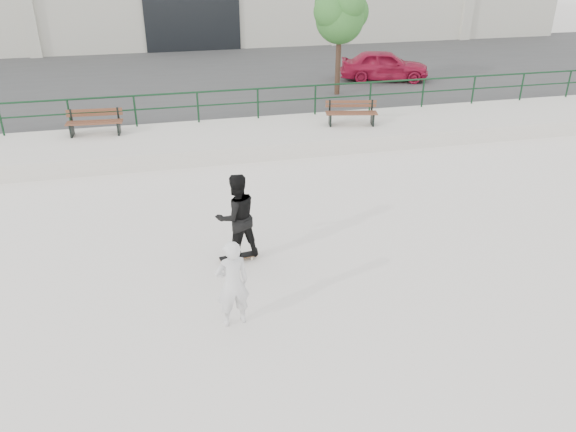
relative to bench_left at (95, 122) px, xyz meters
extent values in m
plane|color=silver|center=(4.22, -10.26, -0.88)|extent=(120.00, 120.00, 0.00)
cube|color=beige|center=(4.22, -0.76, -0.63)|extent=(30.00, 3.00, 0.50)
cube|color=#3A3A3A|center=(4.22, 7.74, -0.63)|extent=(60.00, 14.00, 0.50)
cylinder|color=#13361E|center=(4.22, 0.54, 0.62)|extent=(28.00, 0.06, 0.06)
cylinder|color=#13361E|center=(4.22, 0.54, 0.17)|extent=(28.00, 0.05, 0.05)
cylinder|color=#13361E|center=(-2.78, 0.54, 0.12)|extent=(0.06, 0.06, 1.00)
cylinder|color=#13361E|center=(-0.78, 0.54, 0.12)|extent=(0.06, 0.06, 1.00)
cylinder|color=#13361E|center=(1.22, 0.54, 0.12)|extent=(0.06, 0.06, 1.00)
cylinder|color=#13361E|center=(3.22, 0.54, 0.12)|extent=(0.06, 0.06, 1.00)
cylinder|color=#13361E|center=(5.22, 0.54, 0.12)|extent=(0.06, 0.06, 1.00)
cylinder|color=#13361E|center=(7.22, 0.54, 0.12)|extent=(0.06, 0.06, 1.00)
cylinder|color=#13361E|center=(9.22, 0.54, 0.12)|extent=(0.06, 0.06, 1.00)
cylinder|color=#13361E|center=(11.22, 0.54, 0.12)|extent=(0.06, 0.06, 1.00)
cylinder|color=#13361E|center=(13.22, 0.54, 0.12)|extent=(0.06, 0.06, 1.00)
cylinder|color=#13361E|center=(15.22, 0.54, 0.12)|extent=(0.06, 0.06, 1.00)
cylinder|color=#13361E|center=(17.22, 0.54, 0.12)|extent=(0.06, 0.06, 1.00)
cube|color=black|center=(4.22, 13.69, 0.72)|extent=(5.00, 0.15, 3.20)
cube|color=beige|center=(-3.78, 13.64, 2.22)|extent=(0.60, 0.25, 6.20)
cube|color=brown|center=(-0.02, -0.23, 0.02)|extent=(1.69, 0.24, 0.04)
cube|color=brown|center=(0.00, -0.06, 0.02)|extent=(1.69, 0.24, 0.04)
cube|color=brown|center=(0.01, 0.11, 0.02)|extent=(1.69, 0.24, 0.04)
cube|color=brown|center=(0.01, 0.18, 0.20)|extent=(1.68, 0.16, 0.09)
cube|color=brown|center=(0.01, 0.18, 0.33)|extent=(1.68, 0.16, 0.09)
cube|color=black|center=(-0.70, -0.01, -0.19)|extent=(0.09, 0.47, 0.39)
cube|color=black|center=(-0.69, 0.23, 0.20)|extent=(0.06, 0.05, 0.39)
cube|color=black|center=(0.69, -0.11, -0.19)|extent=(0.09, 0.47, 0.39)
cube|color=black|center=(0.71, 0.13, 0.20)|extent=(0.06, 0.05, 0.39)
cube|color=brown|center=(8.00, -1.08, 0.01)|extent=(1.65, 0.45, 0.04)
cube|color=brown|center=(8.03, -0.92, 0.01)|extent=(1.65, 0.45, 0.04)
cube|color=brown|center=(8.07, -0.76, 0.01)|extent=(1.65, 0.45, 0.04)
cube|color=brown|center=(8.08, -0.68, 0.19)|extent=(1.63, 0.38, 0.09)
cube|color=brown|center=(8.08, -0.68, 0.32)|extent=(1.63, 0.38, 0.09)
cube|color=black|center=(7.35, -0.77, -0.19)|extent=(0.15, 0.46, 0.39)
cube|color=black|center=(7.40, -0.54, 0.19)|extent=(0.06, 0.06, 0.39)
cube|color=black|center=(8.71, -1.06, -0.19)|extent=(0.15, 0.46, 0.39)
cube|color=black|center=(8.76, -0.83, 0.19)|extent=(0.06, 0.06, 0.39)
cylinder|color=#4B3225|center=(8.82, 3.03, 0.81)|extent=(0.20, 0.20, 2.39)
sphere|color=#265B21|center=(8.82, 3.03, 2.41)|extent=(1.79, 1.79, 1.79)
sphere|color=#265B21|center=(9.32, 3.33, 2.61)|extent=(1.40, 1.40, 1.40)
sphere|color=#265B21|center=(8.42, 2.83, 2.71)|extent=(1.30, 1.30, 1.30)
sphere|color=#265B21|center=(9.02, 2.63, 3.00)|extent=(1.20, 1.20, 1.20)
sphere|color=#265B21|center=(8.52, 3.43, 2.90)|extent=(1.10, 1.10, 1.10)
imported|color=#A41434|center=(11.49, 4.84, 0.24)|extent=(3.96, 2.46, 1.26)
cube|color=black|center=(3.24, -7.71, -0.80)|extent=(0.80, 0.32, 0.02)
cube|color=brown|center=(3.24, -7.71, -0.81)|extent=(0.80, 0.32, 0.01)
cube|color=gray|center=(2.98, -7.75, -0.84)|extent=(0.08, 0.17, 0.03)
cube|color=gray|center=(3.49, -7.67, -0.84)|extent=(0.08, 0.17, 0.03)
cylinder|color=beige|center=(2.99, -7.85, -0.86)|extent=(0.06, 0.03, 0.06)
cylinder|color=beige|center=(2.96, -7.66, -0.86)|extent=(0.06, 0.03, 0.06)
cylinder|color=beige|center=(3.51, -7.77, -0.86)|extent=(0.06, 0.03, 0.06)
cylinder|color=beige|center=(3.48, -7.58, -0.86)|extent=(0.06, 0.03, 0.06)
imported|color=black|center=(3.24, -7.71, 0.12)|extent=(1.03, 0.89, 1.81)
imported|color=silver|center=(2.83, -9.80, -0.08)|extent=(0.64, 0.48, 1.61)
camera|label=1|loc=(1.91, -17.69, 5.12)|focal=35.00mm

